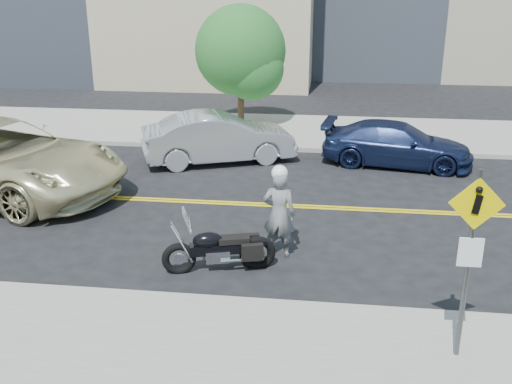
{
  "coord_description": "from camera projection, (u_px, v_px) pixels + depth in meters",
  "views": [
    {
      "loc": [
        2.1,
        -14.44,
        5.68
      ],
      "look_at": [
        0.58,
        -2.31,
        1.2
      ],
      "focal_mm": 42.0,
      "sensor_mm": 36.0,
      "label": 1
    }
  ],
  "objects": [
    {
      "name": "sidewalk_far",
      "position": [
        273.0,
        131.0,
        22.62
      ],
      "size": [
        60.0,
        5.0,
        0.15
      ],
      "primitive_type": "cube",
      "color": "#9E9B91",
      "rests_on": "ground_plane"
    },
    {
      "name": "motorcyclist",
      "position": [
        279.0,
        212.0,
        12.47
      ],
      "size": [
        0.73,
        0.51,
        2.02
      ],
      "rotation": [
        0.0,
        0.0,
        3.05
      ],
      "color": "silver",
      "rests_on": "ground"
    },
    {
      "name": "pedestrian_sign",
      "position": [
        471.0,
        248.0,
        8.61
      ],
      "size": [
        0.78,
        0.08,
        3.0
      ],
      "color": "#4C4C51",
      "rests_on": "sidewalk_near"
    },
    {
      "name": "ground_plane",
      "position": [
        245.0,
        204.0,
        15.66
      ],
      "size": [
        120.0,
        120.0,
        0.0
      ],
      "primitive_type": "plane",
      "color": "black",
      "rests_on": "ground"
    },
    {
      "name": "motorcycle",
      "position": [
        219.0,
        239.0,
        11.96
      ],
      "size": [
        2.32,
        1.27,
        1.35
      ],
      "primitive_type": null,
      "rotation": [
        0.0,
        0.0,
        0.28
      ],
      "color": "black",
      "rests_on": "ground"
    },
    {
      "name": "parked_car_blue",
      "position": [
        397.0,
        144.0,
        18.65
      ],
      "size": [
        4.85,
        2.56,
        1.34
      ],
      "primitive_type": "imported",
      "rotation": [
        0.0,
        0.0,
        1.42
      ],
      "color": "#19254C",
      "rests_on": "ground"
    },
    {
      "name": "tree_far_a",
      "position": [
        240.0,
        51.0,
        22.4
      ],
      "size": [
        3.41,
        3.41,
        4.66
      ],
      "rotation": [
        0.0,
        0.0,
        -0.08
      ],
      "color": "#382619",
      "rests_on": "ground"
    },
    {
      "name": "parked_car_silver",
      "position": [
        219.0,
        138.0,
        18.91
      ],
      "size": [
        5.05,
        3.29,
        1.57
      ],
      "primitive_type": "imported",
      "rotation": [
        0.0,
        0.0,
        1.94
      ],
      "color": "#B7B7BF",
      "rests_on": "ground"
    }
  ]
}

